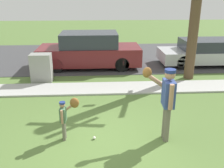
# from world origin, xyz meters

# --- Properties ---
(ground_plane) EXTENTS (48.00, 48.00, 0.00)m
(ground_plane) POSITION_xyz_m (0.00, 3.50, 0.00)
(ground_plane) COLOR #567538
(sidewalk_strip) EXTENTS (36.00, 1.20, 0.06)m
(sidewalk_strip) POSITION_xyz_m (0.00, 3.60, 0.03)
(sidewalk_strip) COLOR #B2B2AD
(sidewalk_strip) RESTS_ON ground
(road_surface) EXTENTS (36.00, 6.80, 0.02)m
(road_surface) POSITION_xyz_m (0.00, 8.60, 0.01)
(road_surface) COLOR #424244
(road_surface) RESTS_ON ground
(person_adult) EXTENTS (0.70, 0.68, 1.78)m
(person_adult) POSITION_xyz_m (1.36, 0.15, 1.11)
(person_adult) COLOR #6B6656
(person_adult) RESTS_ON ground
(person_child) EXTENTS (0.46, 0.39, 1.04)m
(person_child) POSITION_xyz_m (-0.99, 0.29, 0.68)
(person_child) COLOR #6B6656
(person_child) RESTS_ON ground
(baseball) EXTENTS (0.07, 0.07, 0.07)m
(baseball) POSITION_xyz_m (-0.34, 0.20, 0.04)
(baseball) COLOR white
(baseball) RESTS_ON ground
(utility_cabinet) EXTENTS (0.81, 0.54, 1.12)m
(utility_cabinet) POSITION_xyz_m (-2.45, 4.61, 0.56)
(utility_cabinet) COLOR gray
(utility_cabinet) RESTS_ON ground
(street_tree_near) EXTENTS (1.85, 1.89, 5.68)m
(street_tree_near) POSITION_xyz_m (3.57, 4.66, 3.01)
(street_tree_near) COLOR brown
(street_tree_near) RESTS_ON ground
(parked_suv_maroon) EXTENTS (4.70, 1.90, 1.63)m
(parked_suv_maroon) POSITION_xyz_m (-0.59, 6.56, 0.79)
(parked_suv_maroon) COLOR maroon
(parked_suv_maroon) RESTS_ON road_surface
(parked_sedan_silver) EXTENTS (4.60, 1.80, 1.23)m
(parked_sedan_silver) POSITION_xyz_m (5.15, 6.67, 0.62)
(parked_sedan_silver) COLOR silver
(parked_sedan_silver) RESTS_ON road_surface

